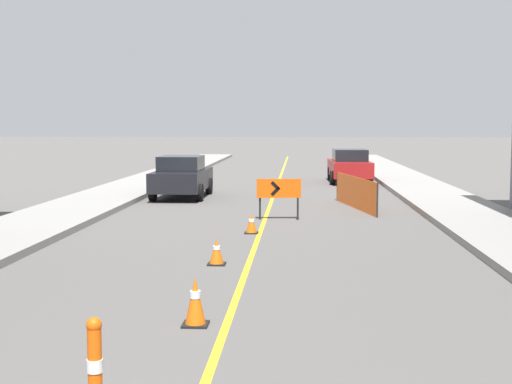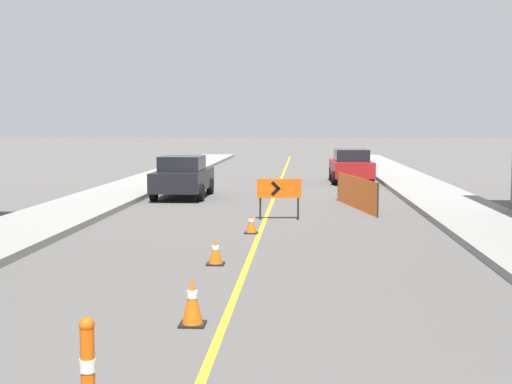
{
  "view_description": "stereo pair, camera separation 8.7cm",
  "coord_description": "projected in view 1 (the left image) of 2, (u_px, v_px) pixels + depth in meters",
  "views": [
    {
      "loc": [
        1.01,
        2.81,
        2.8
      ],
      "look_at": [
        -0.14,
        21.47,
        1.0
      ],
      "focal_mm": 50.0,
      "sensor_mm": 36.0,
      "label": 1
    },
    {
      "loc": [
        1.09,
        2.81,
        2.8
      ],
      "look_at": [
        -0.14,
        21.47,
        1.0
      ],
      "focal_mm": 50.0,
      "sensor_mm": 36.0,
      "label": 2
    }
  ],
  "objects": [
    {
      "name": "traffic_cone_fourth",
      "position": [
        217.0,
        252.0,
        14.16
      ],
      "size": [
        0.36,
        0.36,
        0.53
      ],
      "color": "black",
      "rests_on": "ground_plane"
    },
    {
      "name": "traffic_cone_fifth",
      "position": [
        251.0,
        223.0,
        18.19
      ],
      "size": [
        0.35,
        0.35,
        0.52
      ],
      "color": "black",
      "rests_on": "ground_plane"
    },
    {
      "name": "safety_mesh_fence",
      "position": [
        355.0,
        193.0,
        23.57
      ],
      "size": [
        0.99,
        4.73,
        1.04
      ],
      "rotation": [
        0.0,
        0.0,
        1.77
      ],
      "color": "#EF560C",
      "rests_on": "ground_plane"
    },
    {
      "name": "lane_stripe",
      "position": [
        275.0,
        192.0,
        29.07
      ],
      "size": [
        0.12,
        63.47,
        0.01
      ],
      "color": "gold",
      "rests_on": "ground_plane"
    },
    {
      "name": "parked_car_curb_near",
      "position": [
        182.0,
        177.0,
        26.94
      ],
      "size": [
        1.93,
        4.31,
        1.59
      ],
      "rotation": [
        0.0,
        0.0,
        -0.01
      ],
      "color": "black",
      "rests_on": "ground_plane"
    },
    {
      "name": "parked_car_curb_mid",
      "position": [
        349.0,
        166.0,
        33.81
      ],
      "size": [
        1.95,
        4.35,
        1.59
      ],
      "rotation": [
        0.0,
        0.0,
        0.03
      ],
      "color": "maroon",
      "rests_on": "ground_plane"
    },
    {
      "name": "arrow_barricade_primary",
      "position": [
        279.0,
        190.0,
        20.74
      ],
      "size": [
        1.3,
        0.18,
        1.2
      ],
      "rotation": [
        0.0,
        0.0,
        0.09
      ],
      "color": "#EF560C",
      "rests_on": "ground_plane"
    },
    {
      "name": "traffic_cone_third",
      "position": [
        195.0,
        301.0,
        9.88
      ],
      "size": [
        0.36,
        0.36,
        0.69
      ],
      "color": "black",
      "rests_on": "ground_plane"
    },
    {
      "name": "sidewalk_right",
      "position": [
        426.0,
        191.0,
        28.69
      ],
      "size": [
        2.72,
        63.47,
        0.18
      ],
      "color": "gray",
      "rests_on": "ground_plane"
    },
    {
      "name": "sidewalk_left",
      "position": [
        127.0,
        189.0,
        29.43
      ],
      "size": [
        2.72,
        63.47,
        0.18
      ],
      "color": "gray",
      "rests_on": "ground_plane"
    }
  ]
}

